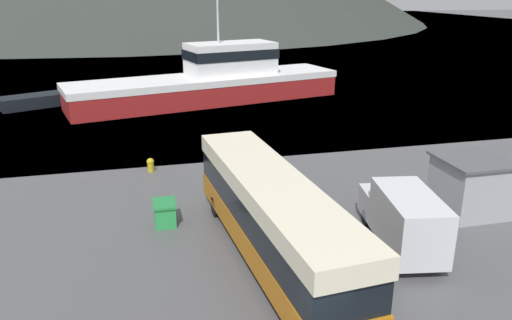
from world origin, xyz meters
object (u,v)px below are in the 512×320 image
(storage_bin, at_px, (165,213))
(dock_kiosk, at_px, (470,185))
(delivery_van, at_px, (403,217))
(fishing_boat, at_px, (212,80))
(small_boat, at_px, (46,99))
(tour_bus, at_px, (272,214))

(storage_bin, xyz_separation_m, dock_kiosk, (13.84, -2.06, 0.81))
(storage_bin, relative_size, dock_kiosk, 0.44)
(delivery_van, height_order, fishing_boat, fishing_boat)
(dock_kiosk, bearing_deg, small_boat, 128.39)
(small_boat, bearing_deg, delivery_van, -173.85)
(delivery_van, distance_m, fishing_boat, 29.10)
(small_boat, bearing_deg, dock_kiosk, -165.58)
(storage_bin, xyz_separation_m, small_boat, (-8.68, 26.36, -0.00))
(fishing_boat, xyz_separation_m, storage_bin, (-5.96, -24.56, -1.40))
(storage_bin, distance_m, dock_kiosk, 14.02)
(dock_kiosk, height_order, small_boat, dock_kiosk)
(dock_kiosk, bearing_deg, storage_bin, 171.52)
(tour_bus, height_order, fishing_boat, fishing_boat)
(tour_bus, xyz_separation_m, storage_bin, (-3.80, 4.01, -1.35))
(fishing_boat, bearing_deg, storage_bin, 152.75)
(fishing_boat, bearing_deg, tour_bus, 162.06)
(delivery_van, relative_size, dock_kiosk, 1.95)
(storage_bin, relative_size, small_boat, 0.17)
(tour_bus, distance_m, fishing_boat, 28.65)
(delivery_van, height_order, small_boat, delivery_van)
(tour_bus, height_order, small_boat, tour_bus)
(fishing_boat, xyz_separation_m, small_boat, (-14.64, 1.80, -1.40))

